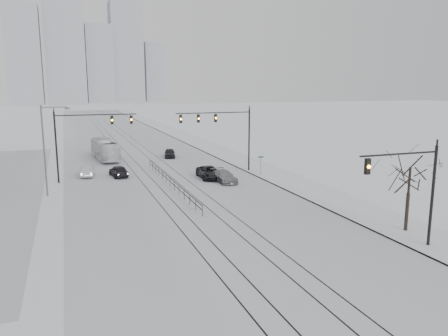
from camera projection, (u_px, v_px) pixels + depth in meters
ground at (318, 325)px, 20.10m from camera, size 500.00×500.00×0.00m
road at (131, 149)px, 75.52m from camera, size 22.00×260.00×0.02m
sidewalk_east at (205, 145)px, 80.04m from camera, size 5.00×260.00×0.16m
curb at (192, 146)px, 79.22m from camera, size 0.10×260.00×0.12m
tram_rails at (153, 170)px, 57.05m from camera, size 5.30×180.00×0.01m
skyline at (87, 53)px, 268.85m from camera, size 96.00×48.00×72.00m
traffic_mast_near at (414, 184)px, 28.41m from camera, size 6.10×0.37×7.00m
traffic_mast_ne at (224, 127)px, 54.09m from camera, size 9.60×0.37×8.00m
traffic_mast_nw at (83, 133)px, 49.46m from camera, size 9.10×0.37×8.00m
street_light_west at (47, 144)px, 42.76m from camera, size 2.73×0.25×9.00m
bare_tree at (410, 174)px, 32.01m from camera, size 4.40×4.40×6.10m
median_fence at (170, 182)px, 47.72m from camera, size 0.06×24.00×1.00m
street_sign at (261, 163)px, 53.32m from camera, size 0.70×0.06×2.40m
sedan_sb_inner at (119, 171)px, 52.72m from camera, size 2.19×4.30×1.40m
sedan_sb_outer at (87, 171)px, 52.89m from camera, size 1.93×4.30×1.37m
sedan_nb_front at (209, 173)px, 51.79m from camera, size 2.59×5.18×1.41m
sedan_nb_right at (224, 176)px, 49.72m from camera, size 2.15×4.73×1.34m
sedan_nb_far at (170, 153)px, 66.96m from camera, size 2.36×4.18×1.34m
box_truck at (105, 150)px, 64.80m from camera, size 3.47×10.85×2.97m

